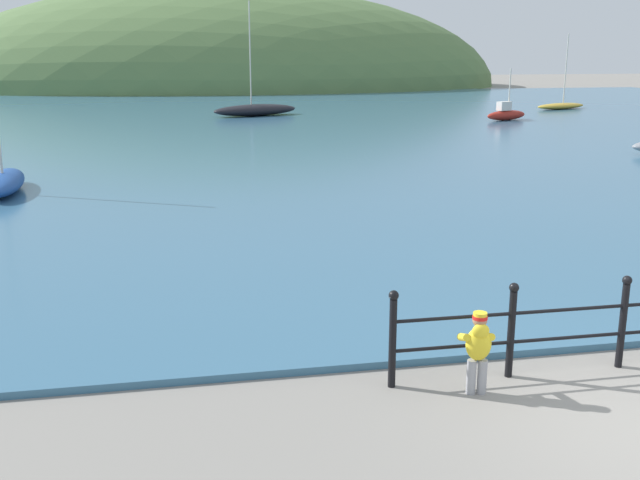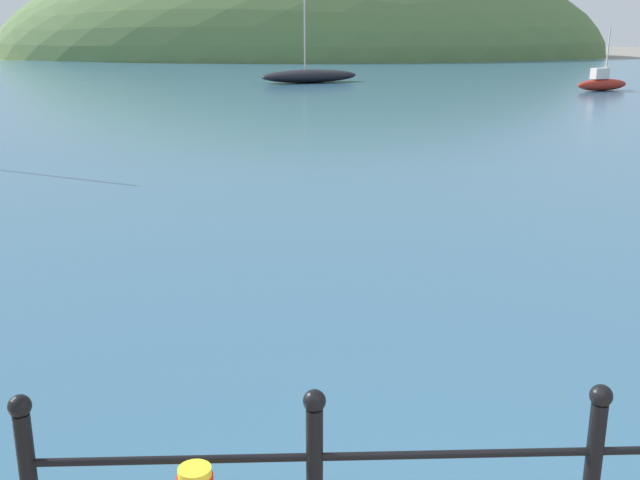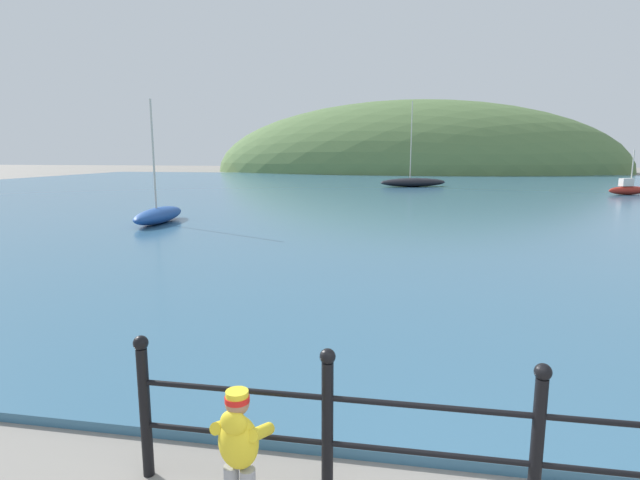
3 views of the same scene
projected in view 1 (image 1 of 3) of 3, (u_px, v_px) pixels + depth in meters
water at (270, 125)px, 38.37m from camera, size 80.00×60.00×0.10m
far_hillside at (220, 87)px, 75.94m from camera, size 57.39×31.56×19.97m
iron_railing at (568, 323)px, 9.19m from camera, size 4.60×0.12×1.21m
child_in_coat at (478, 345)px, 8.62m from camera, size 0.41×0.40×1.00m
boat_twin_mast at (4, 181)px, 20.28m from camera, size 1.20×3.55×4.40m
boat_blue_hull at (506, 114)px, 40.45m from camera, size 2.84×1.72×2.74m
boat_far_right at (255, 110)px, 43.06m from camera, size 5.38×3.20×6.34m
boat_far_left at (561, 106)px, 47.78m from camera, size 4.03×2.20×4.67m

